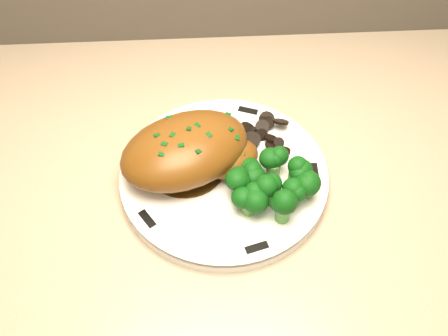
{
  "coord_description": "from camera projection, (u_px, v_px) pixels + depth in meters",
  "views": [
    {
      "loc": [
        0.14,
        1.32,
        1.37
      ],
      "look_at": [
        0.16,
        1.71,
        0.87
      ],
      "focal_mm": 45.0,
      "sensor_mm": 36.0,
      "label": 1
    }
  ],
  "objects": [
    {
      "name": "rim_accent_4",
      "position": [
        314.0,
        172.0,
        0.64
      ],
      "size": [
        0.01,
        0.03,
        0.0
      ],
      "primitive_type": "cube",
      "rotation": [
        0.0,
        0.0,
        7.82
      ],
      "color": "black",
      "rests_on": "plate"
    },
    {
      "name": "gravy_pool",
      "position": [
        186.0,
        166.0,
        0.65
      ],
      "size": [
        0.09,
        0.09,
        0.0
      ],
      "primitive_type": "cylinder",
      "color": "#38230A",
      "rests_on": "plate"
    },
    {
      "name": "broccoli_florets",
      "position": [
        274.0,
        185.0,
        0.61
      ],
      "size": [
        0.1,
        0.08,
        0.04
      ],
      "rotation": [
        0.0,
        0.0,
        0.19
      ],
      "color": "#4E8F3C",
      "rests_on": "plate"
    },
    {
      "name": "rim_accent_2",
      "position": [
        147.0,
        219.0,
        0.6
      ],
      "size": [
        0.02,
        0.03,
        0.0
      ],
      "primitive_type": "cube",
      "rotation": [
        0.0,
        0.0,
        5.3
      ],
      "color": "black",
      "rests_on": "plate"
    },
    {
      "name": "mushroom_pile",
      "position": [
        250.0,
        137.0,
        0.67
      ],
      "size": [
        0.08,
        0.06,
        0.02
      ],
      "color": "black",
      "rests_on": "plate"
    },
    {
      "name": "plate",
      "position": [
        224.0,
        178.0,
        0.65
      ],
      "size": [
        0.29,
        0.29,
        0.02
      ],
      "primitive_type": "cylinder",
      "rotation": [
        0.0,
        0.0,
        0.25
      ],
      "color": "white",
      "rests_on": "counter"
    },
    {
      "name": "rim_accent_1",
      "position": [
        154.0,
        134.0,
        0.68
      ],
      "size": [
        0.02,
        0.02,
        0.0
      ],
      "primitive_type": "cube",
      "rotation": [
        0.0,
        0.0,
        4.05
      ],
      "color": "black",
      "rests_on": "plate"
    },
    {
      "name": "rim_accent_0",
      "position": [
        248.0,
        111.0,
        0.7
      ],
      "size": [
        0.03,
        0.02,
        0.0
      ],
      "primitive_type": "cube",
      "rotation": [
        0.0,
        0.0,
        2.79
      ],
      "color": "black",
      "rests_on": "plate"
    },
    {
      "name": "chicken_breast",
      "position": [
        190.0,
        151.0,
        0.63
      ],
      "size": [
        0.18,
        0.15,
        0.06
      ],
      "rotation": [
        0.0,
        0.0,
        0.41
      ],
      "color": "brown",
      "rests_on": "plate"
    },
    {
      "name": "rim_accent_3",
      "position": [
        257.0,
        248.0,
        0.58
      ],
      "size": [
        0.03,
        0.02,
        0.0
      ],
      "primitive_type": "cube",
      "rotation": [
        0.0,
        0.0,
        6.56
      ],
      "color": "black",
      "rests_on": "plate"
    }
  ]
}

